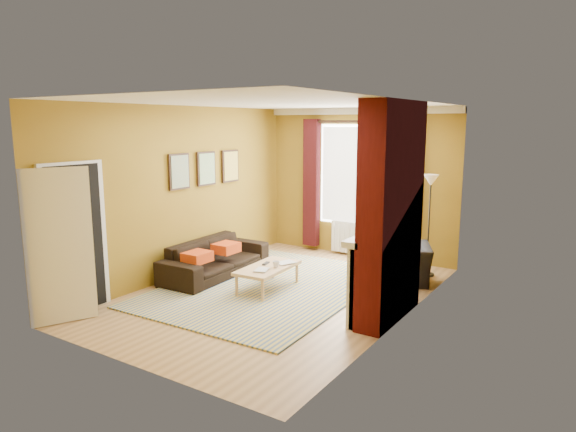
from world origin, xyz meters
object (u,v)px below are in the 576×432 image
object	(u,v)px
sofa	(216,258)
wicker_stool	(385,253)
floor_lamp	(430,196)
armchair	(398,264)
coffee_table	(268,269)

from	to	relation	value
sofa	wicker_stool	bearing A→B (deg)	-46.59
wicker_stool	floor_lamp	distance (m)	1.44
sofa	armchair	distance (m)	3.00
coffee_table	wicker_stool	xyz separation A→B (m)	(0.94, 2.33, -0.13)
wicker_stool	floor_lamp	xyz separation A→B (m)	(0.85, -0.25, 1.13)
coffee_table	floor_lamp	distance (m)	2.92
armchair	wicker_stool	size ratio (longest dim) A/B	2.36
sofa	wicker_stool	distance (m)	3.04
armchair	wicker_stool	bearing A→B (deg)	-81.26
armchair	floor_lamp	distance (m)	1.24
sofa	armchair	bearing A→B (deg)	-67.14
armchair	floor_lamp	xyz separation A→B (m)	(0.26, 0.65, 1.02)
sofa	floor_lamp	world-z (taller)	floor_lamp
wicker_stool	armchair	bearing A→B (deg)	-56.50
armchair	coffee_table	distance (m)	2.10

